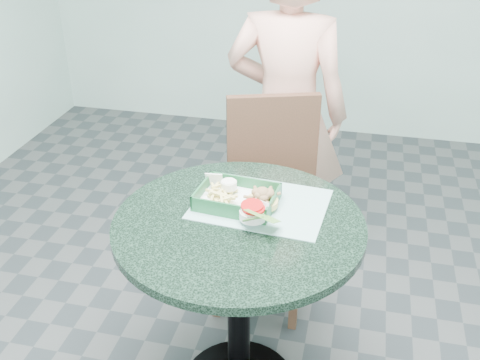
% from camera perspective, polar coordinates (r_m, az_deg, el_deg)
% --- Properties ---
extents(cafe_table, '(0.82, 0.82, 0.75)m').
position_cam_1_polar(cafe_table, '(1.92, -0.12, -8.87)').
color(cafe_table, black).
rests_on(cafe_table, floor).
extents(dining_chair, '(0.40, 0.40, 0.93)m').
position_cam_1_polar(dining_chair, '(2.45, 2.81, -0.93)').
color(dining_chair, '#311E14').
rests_on(dining_chair, floor).
extents(diner_person, '(0.59, 0.40, 1.59)m').
position_cam_1_polar(diner_person, '(2.58, 4.76, 7.14)').
color(diner_person, '#EDA58F').
rests_on(diner_person, floor).
extents(placemat, '(0.46, 0.36, 0.00)m').
position_cam_1_polar(placemat, '(1.90, 2.09, -2.96)').
color(placemat, '#84B6B1').
rests_on(placemat, cafe_table).
extents(food_basket, '(0.26, 0.19, 0.05)m').
position_cam_1_polar(food_basket, '(1.89, -0.30, -2.56)').
color(food_basket, '#1A572F').
rests_on(food_basket, placemat).
extents(crab_sandwich, '(0.11, 0.11, 0.07)m').
position_cam_1_polar(crab_sandwich, '(1.86, 2.33, -2.04)').
color(crab_sandwich, '#D2B661').
rests_on(crab_sandwich, food_basket).
extents(fries_pile, '(0.12, 0.12, 0.04)m').
position_cam_1_polar(fries_pile, '(1.89, -1.96, -1.95)').
color(fries_pile, '#DBCA71').
rests_on(fries_pile, food_basket).
extents(sauce_ramekin, '(0.05, 0.05, 0.03)m').
position_cam_1_polar(sauce_ramekin, '(1.91, -1.28, -1.03)').
color(sauce_ramekin, white).
rests_on(sauce_ramekin, food_basket).
extents(garnish_cup, '(0.13, 0.13, 0.05)m').
position_cam_1_polar(garnish_cup, '(1.78, 1.86, -3.81)').
color(garnish_cup, white).
rests_on(garnish_cup, food_basket).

